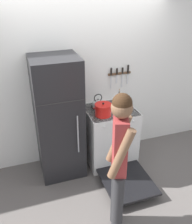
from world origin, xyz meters
The scene contains 9 objects.
ground_plane centered at (0.00, 0.00, 0.00)m, with size 14.00×14.00×0.00m, color #5B5654.
wall_back centered at (0.00, 0.03, 1.27)m, with size 10.00×0.06×2.55m.
refrigerator centered at (-0.50, -0.31, 0.91)m, with size 0.64×0.65×1.81m.
stove_range centered at (0.30, -0.37, 0.46)m, with size 0.75×1.41×0.93m.
dutch_oven_pot centered at (0.13, -0.46, 1.02)m, with size 0.29×0.25×0.20m.
tea_kettle centered at (0.15, -0.20, 1.00)m, with size 0.21×0.17×0.23m.
utensil_jar centered at (0.49, -0.19, 0.99)m, with size 0.09×0.09×0.26m.
person centered at (-0.10, -1.57, 1.01)m, with size 0.36×0.42×1.76m.
wall_knife_strip centered at (0.56, -0.02, 1.38)m, with size 0.38×0.03×0.36m.
Camera 1 is at (-0.99, -3.44, 2.66)m, focal length 40.00 mm.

